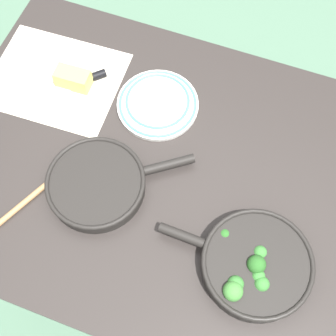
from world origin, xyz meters
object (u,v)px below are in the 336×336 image
Objects in this scene: grater_knife at (75,84)px; cheese_block at (73,79)px; wooden_spoon at (41,189)px; dinner_plate_stack at (158,103)px; skillet_broccoli at (255,265)px; skillet_eggs at (97,184)px.

grater_knife is 0.02m from cheese_block.
dinner_plate_stack is (0.19, 0.34, 0.00)m from wooden_spoon.
cheese_block reaches higher than wooden_spoon.
dinner_plate_stack is at bearing -41.52° from skillet_broccoli.
dinner_plate_stack is (0.25, 0.02, 0.00)m from grater_knife.
skillet_eggs is 1.50× the size of dinner_plate_stack.
grater_knife is 2.10× the size of cheese_block.
skillet_eggs is 0.15m from wooden_spoon.
skillet_broccoli is 1.10× the size of skillet_eggs.
dinner_plate_stack is (0.06, 0.29, -0.01)m from skillet_eggs.
dinner_plate_stack reaches higher than wooden_spoon.
cheese_block is 0.44× the size of dinner_plate_stack.
skillet_broccoli is 0.44m from skillet_eggs.
grater_knife is 0.92× the size of dinner_plate_stack.
cheese_block is 0.25m from dinner_plate_stack.
skillet_eggs is at bearing -42.01° from wooden_spoon.
cheese_block is at bearing 89.43° from skillet_eggs.
cheese_block is at bearing -176.27° from dinner_plate_stack.
cheese_block is (-0.06, 0.33, 0.02)m from wooden_spoon.
cheese_block is (-0.19, 0.27, 0.00)m from skillet_eggs.
skillet_eggs reaches higher than grater_knife.
skillet_broccoli reaches higher than grater_knife.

